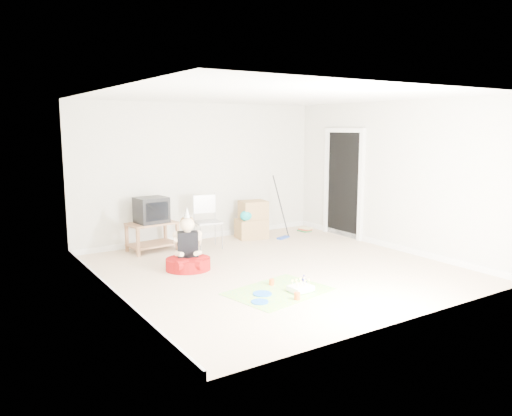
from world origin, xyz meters
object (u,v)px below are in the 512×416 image
tv_stand (152,234)px  cardboard_boxes (252,220)px  crt_tv (151,210)px  folding_chair (208,222)px  birthday_cake (301,289)px  seated_woman (188,256)px

tv_stand → cardboard_boxes: (2.03, -0.07, 0.05)m
crt_tv → folding_chair: (0.92, -0.35, -0.25)m
tv_stand → birthday_cake: 3.28m
cardboard_boxes → seated_woman: seated_woman is taller
tv_stand → crt_tv: (-0.00, 0.00, 0.43)m
birthday_cake → seated_woman: bearing=114.7°
tv_stand → crt_tv: bearing=116.6°
seated_woman → folding_chair: bearing=50.1°
seated_woman → birthday_cake: bearing=-65.3°
folding_chair → cardboard_boxes: 1.15m
cardboard_boxes → birthday_cake: cardboard_boxes is taller
tv_stand → folding_chair: (0.92, -0.35, 0.18)m
folding_chair → seated_woman: 1.43m
seated_woman → birthday_cake: (0.80, -1.75, -0.17)m
crt_tv → seated_woman: bearing=-95.3°
tv_stand → birthday_cake: (0.82, -3.17, -0.26)m
tv_stand → folding_chair: size_ratio=0.88×
folding_chair → seated_woman: bearing=-129.9°
birthday_cake → tv_stand: bearing=104.5°
tv_stand → birthday_cake: tv_stand is taller
crt_tv → birthday_cake: crt_tv is taller
folding_chair → seated_woman: (-0.90, -1.08, -0.26)m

